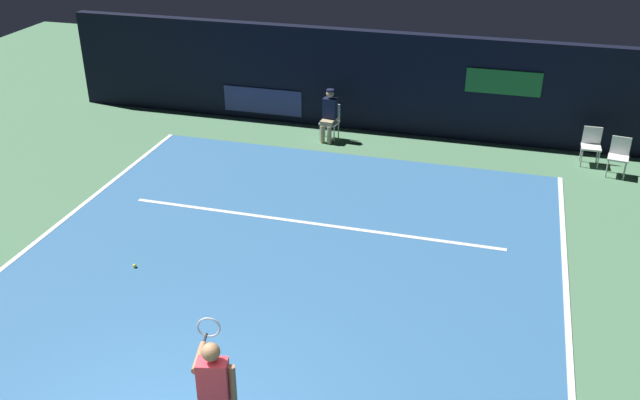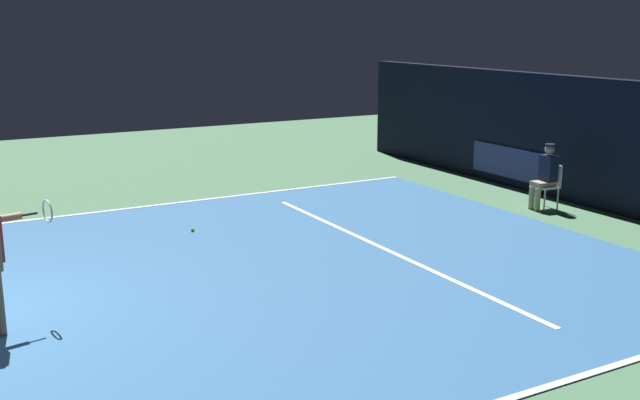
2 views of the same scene
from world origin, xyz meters
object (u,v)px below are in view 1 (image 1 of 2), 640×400
at_px(tennis_player, 215,393).
at_px(tennis_ball, 135,266).
at_px(courtside_chair_near, 619,154).
at_px(line_judge_on_chair, 329,114).
at_px(courtside_chair_far, 591,144).

distance_m(tennis_player, tennis_ball, 4.85).
bearing_deg(tennis_player, courtside_chair_near, 61.55).
relative_size(line_judge_on_chair, courtside_chair_far, 1.50).
bearing_deg(courtside_chair_far, line_judge_on_chair, -177.94).
bearing_deg(tennis_ball, courtside_chair_far, 41.08).
distance_m(courtside_chair_near, courtside_chair_far, 0.74).
distance_m(line_judge_on_chair, tennis_ball, 7.06).
relative_size(tennis_player, tennis_ball, 25.44).
bearing_deg(line_judge_on_chair, courtside_chair_near, -2.18).
height_order(line_judge_on_chair, courtside_chair_far, line_judge_on_chair).
distance_m(tennis_player, courtside_chair_near, 11.50).
xyz_separation_m(tennis_player, courtside_chair_far, (4.91, 10.59, -0.49)).
xyz_separation_m(line_judge_on_chair, tennis_ball, (-1.77, -6.80, -0.64)).
bearing_deg(courtside_chair_far, tennis_player, -114.89).
xyz_separation_m(courtside_chair_near, courtside_chair_far, (-0.56, 0.49, 0.00)).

